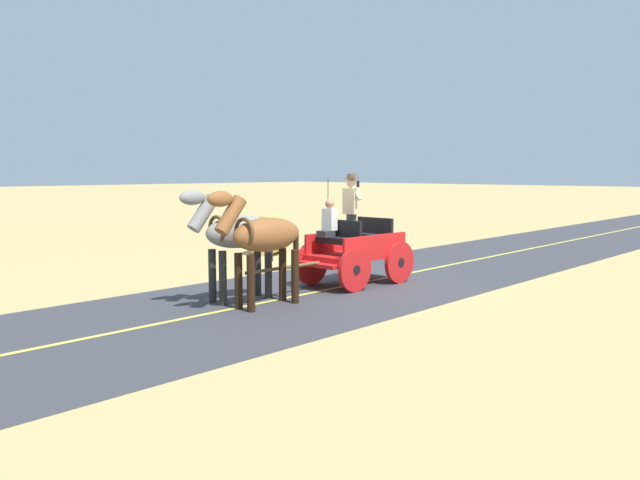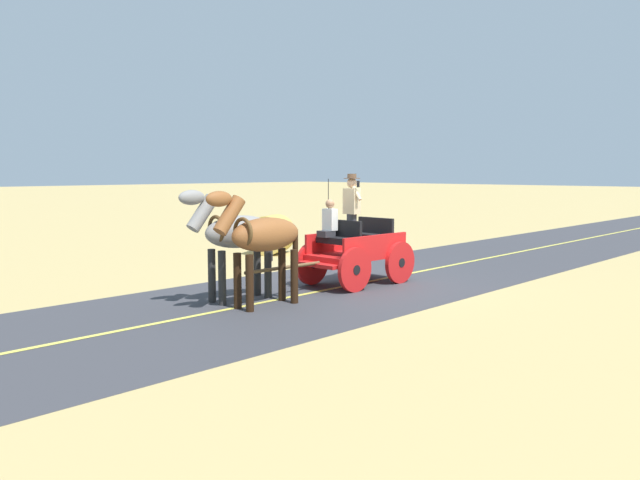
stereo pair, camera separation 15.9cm
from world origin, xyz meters
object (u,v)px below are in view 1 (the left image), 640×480
Objects in this scene: horse_near_side at (262,237)px; horse_off_side at (236,234)px; hay_bale at (269,235)px; horse_drawn_carriage at (354,249)px.

horse_near_side is 1.00× the size of horse_off_side.
horse_near_side is at bearing 136.37° from hay_bale.
horse_drawn_carriage reaches higher than horse_off_side.
hay_bale is at bearing -23.77° from horse_drawn_carriage.
horse_drawn_carriage is 3.76× the size of hay_bale.
horse_off_side is 1.84× the size of hay_bale.
horse_drawn_carriage is 2.04× the size of horse_near_side.
horse_near_side is 0.81m from horse_off_side.
horse_drawn_carriage is 3.10m from horse_off_side.
hay_bale is (5.66, -5.40, -0.72)m from horse_near_side.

